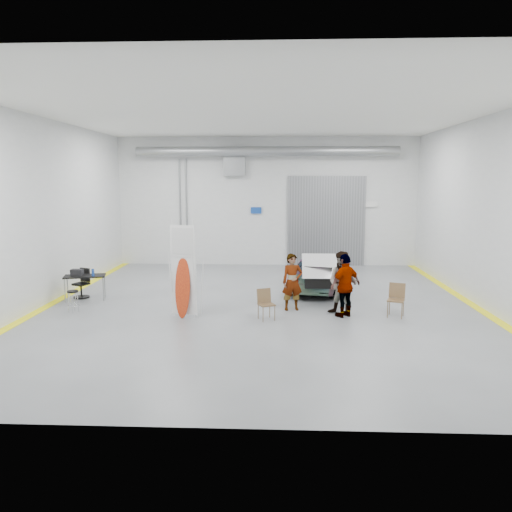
{
  "coord_description": "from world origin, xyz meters",
  "views": [
    {
      "loc": [
        0.52,
        -15.57,
        4.0
      ],
      "look_at": [
        -0.2,
        0.85,
        1.5
      ],
      "focal_mm": 35.0,
      "sensor_mm": 36.0,
      "label": 1
    }
  ],
  "objects_px": {
    "person_c": "(345,285)",
    "surfboard_display": "(185,279)",
    "office_chair": "(82,285)",
    "shop_stool": "(73,302)",
    "folding_chair_near": "(266,310)",
    "folding_chair_far": "(396,307)",
    "sedan_car": "(319,272)",
    "person_b": "(343,283)",
    "work_table": "(83,275)",
    "person_a": "(292,282)"
  },
  "relations": [
    {
      "from": "office_chair",
      "to": "shop_stool",
      "type": "bearing_deg",
      "value": -51.34
    },
    {
      "from": "office_chair",
      "to": "person_c",
      "type": "bearing_deg",
      "value": 11.02
    },
    {
      "from": "shop_stool",
      "to": "office_chair",
      "type": "distance_m",
      "value": 2.0
    },
    {
      "from": "person_b",
      "to": "folding_chair_far",
      "type": "xyz_separation_m",
      "value": [
        1.54,
        -0.16,
        -0.65
      ]
    },
    {
      "from": "person_b",
      "to": "folding_chair_near",
      "type": "bearing_deg",
      "value": -134.92
    },
    {
      "from": "person_c",
      "to": "work_table",
      "type": "relative_size",
      "value": 1.3
    },
    {
      "from": "sedan_car",
      "to": "shop_stool",
      "type": "bearing_deg",
      "value": 39.34
    },
    {
      "from": "work_table",
      "to": "office_chair",
      "type": "height_order",
      "value": "work_table"
    },
    {
      "from": "surfboard_display",
      "to": "work_table",
      "type": "height_order",
      "value": "surfboard_display"
    },
    {
      "from": "surfboard_display",
      "to": "person_a",
      "type": "bearing_deg",
      "value": 35.06
    },
    {
      "from": "folding_chair_near",
      "to": "office_chair",
      "type": "bearing_deg",
      "value": 134.28
    },
    {
      "from": "person_a",
      "to": "folding_chair_far",
      "type": "xyz_separation_m",
      "value": [
        3.03,
        -0.67,
        -0.58
      ]
    },
    {
      "from": "person_a",
      "to": "folding_chair_near",
      "type": "height_order",
      "value": "person_a"
    },
    {
      "from": "folding_chair_near",
      "to": "person_c",
      "type": "bearing_deg",
      "value": -13.75
    },
    {
      "from": "work_table",
      "to": "office_chair",
      "type": "xyz_separation_m",
      "value": [
        -0.18,
        0.31,
        -0.4
      ]
    },
    {
      "from": "folding_chair_far",
      "to": "office_chair",
      "type": "height_order",
      "value": "office_chair"
    },
    {
      "from": "person_c",
      "to": "sedan_car",
      "type": "bearing_deg",
      "value": -119.06
    },
    {
      "from": "sedan_car",
      "to": "folding_chair_near",
      "type": "relative_size",
      "value": 4.92
    },
    {
      "from": "surfboard_display",
      "to": "shop_stool",
      "type": "relative_size",
      "value": 4.25
    },
    {
      "from": "person_b",
      "to": "surfboard_display",
      "type": "distance_m",
      "value": 4.67
    },
    {
      "from": "person_b",
      "to": "folding_chair_far",
      "type": "relative_size",
      "value": 1.95
    },
    {
      "from": "sedan_car",
      "to": "work_table",
      "type": "xyz_separation_m",
      "value": [
        -8.09,
        -2.01,
        0.2
      ]
    },
    {
      "from": "office_chair",
      "to": "person_b",
      "type": "bearing_deg",
      "value": 12.21
    },
    {
      "from": "person_a",
      "to": "person_b",
      "type": "distance_m",
      "value": 1.58
    },
    {
      "from": "person_a",
      "to": "surfboard_display",
      "type": "bearing_deg",
      "value": -173.62
    },
    {
      "from": "person_c",
      "to": "surfboard_display",
      "type": "relative_size",
      "value": 0.65
    },
    {
      "from": "person_b",
      "to": "surfboard_display",
      "type": "relative_size",
      "value": 0.66
    },
    {
      "from": "person_c",
      "to": "work_table",
      "type": "bearing_deg",
      "value": -47.51
    },
    {
      "from": "shop_stool",
      "to": "person_a",
      "type": "bearing_deg",
      "value": 5.09
    },
    {
      "from": "person_c",
      "to": "shop_stool",
      "type": "height_order",
      "value": "person_c"
    },
    {
      "from": "person_c",
      "to": "surfboard_display",
      "type": "height_order",
      "value": "surfboard_display"
    },
    {
      "from": "folding_chair_far",
      "to": "shop_stool",
      "type": "height_order",
      "value": "folding_chair_far"
    },
    {
      "from": "person_c",
      "to": "folding_chair_far",
      "type": "distance_m",
      "value": 1.62
    },
    {
      "from": "shop_stool",
      "to": "work_table",
      "type": "xyz_separation_m",
      "value": [
        -0.32,
        1.63,
        0.5
      ]
    },
    {
      "from": "person_a",
      "to": "surfboard_display",
      "type": "relative_size",
      "value": 0.61
    },
    {
      "from": "sedan_car",
      "to": "folding_chair_far",
      "type": "distance_m",
      "value": 4.2
    },
    {
      "from": "person_c",
      "to": "folding_chair_far",
      "type": "xyz_separation_m",
      "value": [
        1.49,
        0.04,
        -0.64
      ]
    },
    {
      "from": "shop_stool",
      "to": "surfboard_display",
      "type": "bearing_deg",
      "value": -7.02
    },
    {
      "from": "sedan_car",
      "to": "folding_chair_near",
      "type": "bearing_deg",
      "value": 80.37
    },
    {
      "from": "person_c",
      "to": "office_chair",
      "type": "height_order",
      "value": "person_c"
    },
    {
      "from": "person_b",
      "to": "folding_chair_far",
      "type": "height_order",
      "value": "person_b"
    },
    {
      "from": "work_table",
      "to": "person_a",
      "type": "bearing_deg",
      "value": -8.4
    },
    {
      "from": "folding_chair_far",
      "to": "work_table",
      "type": "relative_size",
      "value": 0.68
    },
    {
      "from": "shop_stool",
      "to": "work_table",
      "type": "height_order",
      "value": "work_table"
    },
    {
      "from": "person_b",
      "to": "surfboard_display",
      "type": "height_order",
      "value": "surfboard_display"
    },
    {
      "from": "shop_stool",
      "to": "work_table",
      "type": "distance_m",
      "value": 1.73
    },
    {
      "from": "sedan_car",
      "to": "person_b",
      "type": "relative_size",
      "value": 2.28
    },
    {
      "from": "sedan_car",
      "to": "folding_chair_near",
      "type": "xyz_separation_m",
      "value": [
        -1.85,
        -4.19,
        -0.36
      ]
    },
    {
      "from": "person_a",
      "to": "folding_chair_far",
      "type": "distance_m",
      "value": 3.16
    },
    {
      "from": "surfboard_display",
      "to": "office_chair",
      "type": "height_order",
      "value": "surfboard_display"
    }
  ]
}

